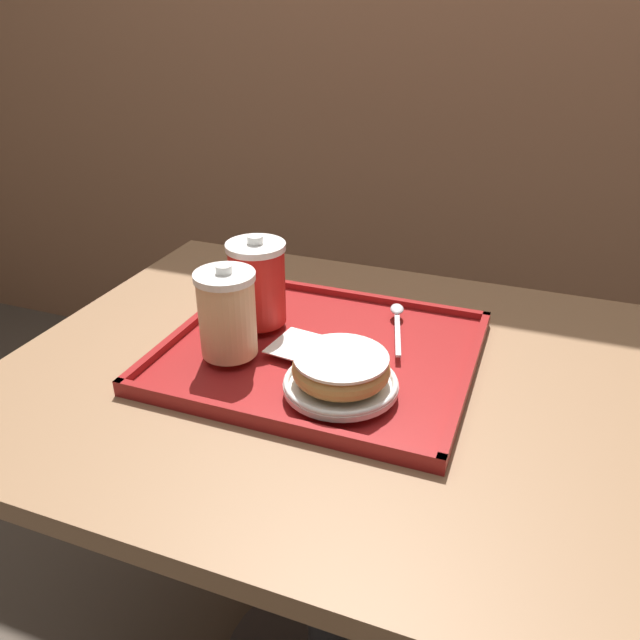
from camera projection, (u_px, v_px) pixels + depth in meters
wall_behind at (477, 2)px, 1.61m from camera, size 8.00×0.05×2.40m
cafe_table at (330, 455)px, 1.00m from camera, size 0.95×0.78×0.73m
serving_tray at (320, 353)px, 0.94m from camera, size 0.45×0.39×0.02m
napkin_paper at (306, 347)px, 0.93m from camera, size 0.11×0.10×0.00m
coffee_cup_front at (227, 313)px, 0.89m from camera, size 0.09×0.09×0.14m
coffee_cup_rear at (257, 282)px, 0.97m from camera, size 0.09×0.09×0.14m
plate_with_chocolate_donut at (341, 383)px, 0.83m from camera, size 0.15×0.15×0.01m
donut_chocolate_glazed at (341, 368)px, 0.82m from camera, size 0.13×0.13×0.04m
spoon at (397, 317)px, 1.00m from camera, size 0.06×0.16×0.01m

